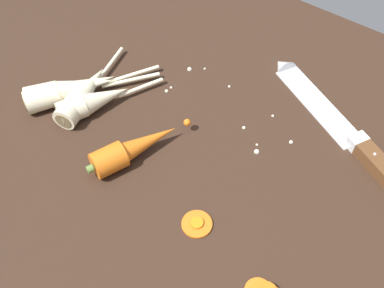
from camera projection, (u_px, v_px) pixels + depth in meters
The scene contains 9 objects.
ground_plane at pixel (199, 150), 73.09cm from camera, with size 120.00×90.00×4.00cm, color #332116.
chefs_knife at pixel (334, 119), 73.80cm from camera, with size 32.64×18.32×4.18cm.
whole_carrot at pixel (133, 148), 68.05cm from camera, with size 8.56×17.29×4.20cm.
parsnip_front at pixel (71, 89), 76.31cm from camera, with size 14.92×20.64×4.00cm.
parsnip_mid_left at pixel (71, 90), 76.26cm from camera, with size 12.90×22.48×4.00cm.
parsnip_mid_right at pixel (84, 94), 75.62cm from camera, with size 8.25×20.49×4.00cm.
parsnip_back at pixel (94, 101), 74.49cm from camera, with size 9.36×18.43×4.00cm.
carrot_slice_stray_near at pixel (197, 223), 61.93cm from camera, with size 4.34×4.34×0.70cm.
mince_crumbs at pixel (225, 108), 75.70cm from camera, with size 24.41×11.19×0.88cm.
Camera 1 is at (26.78, -36.22, 55.58)cm, focal length 41.60 mm.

